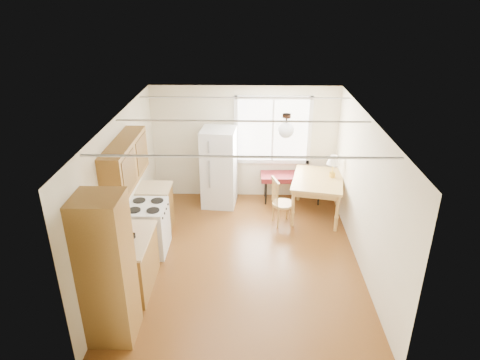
{
  "coord_description": "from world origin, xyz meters",
  "views": [
    {
      "loc": [
        0.11,
        -6.3,
        4.36
      ],
      "look_at": [
        -0.06,
        0.77,
        1.15
      ],
      "focal_mm": 32.0,
      "sensor_mm": 36.0,
      "label": 1
    }
  ],
  "objects_px": {
    "refrigerator": "(219,168)",
    "dining_table": "(318,183)",
    "bench": "(292,177)",
    "chair": "(279,199)"
  },
  "relations": [
    {
      "from": "refrigerator",
      "to": "bench",
      "type": "distance_m",
      "value": 1.62
    },
    {
      "from": "bench",
      "to": "dining_table",
      "type": "relative_size",
      "value": 0.92
    },
    {
      "from": "refrigerator",
      "to": "dining_table",
      "type": "xyz_separation_m",
      "value": [
        2.04,
        -0.45,
        -0.13
      ]
    },
    {
      "from": "bench",
      "to": "chair",
      "type": "xyz_separation_m",
      "value": [
        -0.35,
        -1.04,
        -0.0
      ]
    },
    {
      "from": "chair",
      "to": "refrigerator",
      "type": "bearing_deg",
      "value": 128.37
    },
    {
      "from": "dining_table",
      "to": "chair",
      "type": "bearing_deg",
      "value": -141.09
    },
    {
      "from": "chair",
      "to": "dining_table",
      "type": "bearing_deg",
      "value": 11.03
    },
    {
      "from": "bench",
      "to": "chair",
      "type": "bearing_deg",
      "value": -109.84
    },
    {
      "from": "bench",
      "to": "dining_table",
      "type": "xyz_separation_m",
      "value": [
        0.45,
        -0.62,
        0.15
      ]
    },
    {
      "from": "refrigerator",
      "to": "chair",
      "type": "distance_m",
      "value": 1.53
    }
  ]
}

